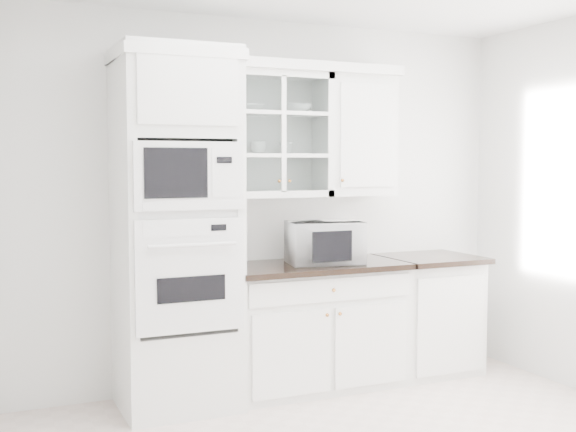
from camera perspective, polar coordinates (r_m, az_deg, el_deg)
name	(u,v)px	position (r m, az deg, el deg)	size (l,w,h in m)	color
room_shell	(347,140)	(4.19, 4.72, 6.02)	(4.00, 3.50, 2.70)	white
oven_column	(176,230)	(4.85, -8.82, -1.12)	(0.76, 0.68, 2.40)	white
base_cabinet_run	(313,325)	(5.35, 2.01, -8.57)	(1.32, 0.67, 0.92)	white
extra_base_cabinet	(427,313)	(5.85, 10.92, -7.54)	(0.72, 0.67, 0.92)	white
upper_cabinet_glass	(274,135)	(5.25, -1.08, 6.43)	(0.80, 0.33, 0.90)	white
upper_cabinet_solid	(356,136)	(5.55, 5.40, 6.29)	(0.55, 0.33, 0.90)	white
crown_molding	(262,66)	(5.23, -2.06, 11.78)	(2.14, 0.38, 0.07)	white
countertop_microwave	(324,242)	(5.24, 2.87, -2.08)	(0.53, 0.44, 0.30)	white
bowl_a	(248,108)	(5.18, -3.16, 8.52)	(0.21, 0.21, 0.05)	white
bowl_b	(296,109)	(5.34, 0.67, 8.47)	(0.21, 0.21, 0.07)	white
cup_a	(258,148)	(5.22, -2.37, 5.40)	(0.11, 0.11, 0.09)	white
cup_b	(286,148)	(5.30, -0.17, 5.39)	(0.10, 0.10, 0.09)	white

